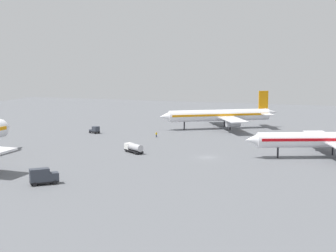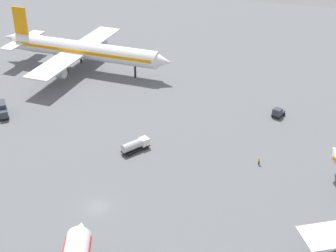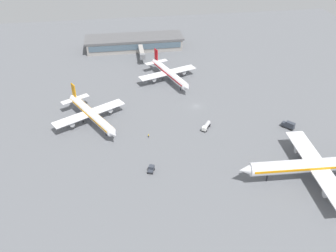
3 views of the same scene
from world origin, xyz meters
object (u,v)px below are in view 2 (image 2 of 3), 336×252
(fuel_truck, at_px, (135,145))
(catering_truck, at_px, (2,110))
(baggage_tug, at_px, (278,113))
(airplane_at_gate, at_px, (82,50))
(ground_crew_worker, at_px, (259,161))

(fuel_truck, relative_size, catering_truck, 1.14)
(fuel_truck, height_order, catering_truck, catering_truck)
(baggage_tug, relative_size, fuel_truck, 0.59)
(airplane_at_gate, bearing_deg, catering_truck, -97.49)
(baggage_tug, relative_size, catering_truck, 0.67)
(catering_truck, relative_size, ground_crew_worker, 3.31)
(airplane_at_gate, distance_m, fuel_truck, 47.80)
(airplane_at_gate, bearing_deg, baggage_tug, -9.35)
(catering_truck, bearing_deg, fuel_truck, 42.15)
(fuel_truck, distance_m, catering_truck, 36.29)
(baggage_tug, bearing_deg, airplane_at_gate, -79.84)
(baggage_tug, distance_m, ground_crew_worker, 21.83)
(baggage_tug, bearing_deg, fuel_truck, -25.61)
(baggage_tug, height_order, catering_truck, catering_truck)
(airplane_at_gate, relative_size, fuel_truck, 8.60)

